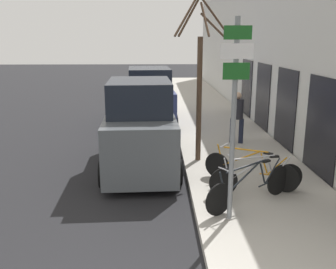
% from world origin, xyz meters
% --- Properties ---
extents(ground_plane, '(80.00, 80.00, 0.00)m').
position_xyz_m(ground_plane, '(0.00, 11.20, 0.00)').
color(ground_plane, black).
extents(sidewalk_curb, '(3.20, 32.00, 0.15)m').
position_xyz_m(sidewalk_curb, '(2.60, 14.00, 0.07)').
color(sidewalk_curb, '#ADA89E').
rests_on(sidewalk_curb, ground).
extents(building_facade, '(0.23, 32.00, 6.50)m').
position_xyz_m(building_facade, '(4.35, 13.91, 3.22)').
color(building_facade, silver).
rests_on(building_facade, ground).
extents(signpost, '(0.56, 0.11, 3.62)m').
position_xyz_m(signpost, '(1.61, 3.24, 2.21)').
color(signpost, gray).
rests_on(signpost, sidewalk_curb).
extents(bicycle_0, '(1.97, 1.32, 0.88)m').
position_xyz_m(bicycle_0, '(2.13, 3.84, 0.53)').
color(bicycle_0, black).
rests_on(bicycle_0, sidewalk_curb).
extents(bicycle_1, '(2.10, 0.47, 0.86)m').
position_xyz_m(bicycle_1, '(2.40, 4.38, 0.52)').
color(bicycle_1, black).
rests_on(bicycle_1, sidewalk_curb).
extents(bicycle_2, '(1.87, 1.31, 0.86)m').
position_xyz_m(bicycle_2, '(2.37, 4.91, 0.52)').
color(bicycle_2, black).
rests_on(bicycle_2, sidewalk_curb).
extents(parked_car_0, '(2.07, 4.25, 2.40)m').
position_xyz_m(parked_car_0, '(-0.18, 6.51, 1.09)').
color(parked_car_0, '#51565B').
rests_on(parked_car_0, ground).
extents(parked_car_1, '(2.18, 4.60, 2.33)m').
position_xyz_m(parked_car_1, '(-0.04, 11.83, 1.07)').
color(parked_car_1, navy).
rests_on(parked_car_1, ground).
extents(pedestrian_near, '(0.42, 0.37, 1.64)m').
position_xyz_m(pedestrian_near, '(2.82, 8.50, 1.10)').
color(pedestrian_near, '#1E2338').
rests_on(pedestrian_near, sidewalk_curb).
extents(street_tree, '(1.55, 1.03, 4.48)m').
position_xyz_m(street_tree, '(1.39, 6.73, 2.28)').
color(street_tree, '#4C3828').
rests_on(street_tree, sidewalk_curb).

